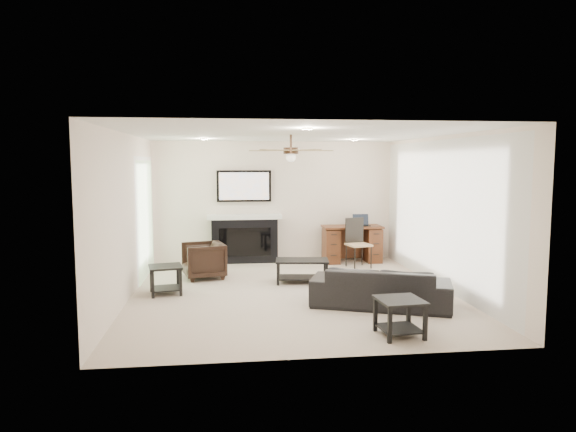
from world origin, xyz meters
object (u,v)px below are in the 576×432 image
at_px(armchair, 204,260).
at_px(coffee_table, 302,271).
at_px(desk, 352,244).
at_px(fireplace_unit, 244,217).
at_px(sofa, 380,287).

xyz_separation_m(armchair, coffee_table, (1.70, -0.55, -0.12)).
relative_size(armchair, desk, 0.58).
xyz_separation_m(armchair, fireplace_unit, (0.79, 1.34, 0.63)).
bearing_deg(desk, fireplace_unit, 174.48).
xyz_separation_m(sofa, armchair, (-2.60, 2.15, 0.04)).
distance_m(sofa, coffee_table, 1.84).
relative_size(armchair, fireplace_unit, 0.37).
distance_m(fireplace_unit, desk, 2.30).
bearing_deg(coffee_table, sofa, -53.54).
xyz_separation_m(sofa, desk, (0.40, 3.28, 0.09)).
xyz_separation_m(sofa, coffee_table, (-0.90, 1.60, -0.09)).
bearing_deg(coffee_table, desk, 59.38).
distance_m(sofa, fireplace_unit, 3.99).
height_order(armchair, coffee_table, armchair).
relative_size(coffee_table, desk, 0.74).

